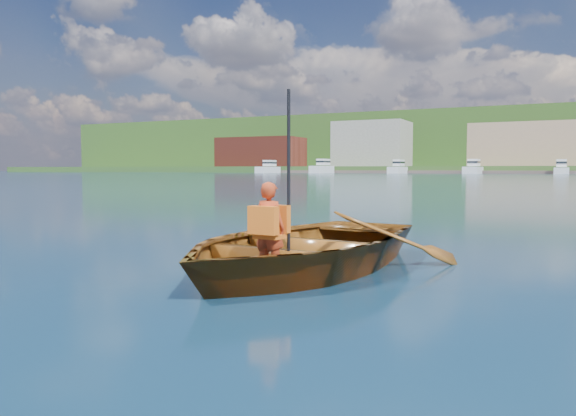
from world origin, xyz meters
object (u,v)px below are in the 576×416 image
object	(u,v)px
marina_yachts	(522,168)
dock	(567,172)
rowboat	(300,245)
child_paddler	(270,226)

from	to	relation	value
marina_yachts	dock	bearing A→B (deg)	24.80
rowboat	dock	xyz separation A→B (m)	(4.68, 148.79, 0.10)
dock	marina_yachts	xyz separation A→B (m)	(-10.12, -4.67, 0.96)
child_paddler	rowboat	bearing A→B (deg)	93.42
rowboat	dock	world-z (taller)	dock
child_paddler	dock	bearing A→B (deg)	88.23
dock	child_paddler	bearing A→B (deg)	-91.77
child_paddler	dock	distance (m)	149.77
rowboat	child_paddler	size ratio (longest dim) A/B	2.35
rowboat	child_paddler	world-z (taller)	child_paddler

